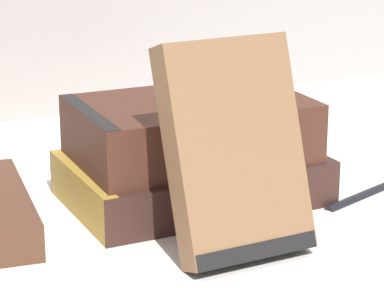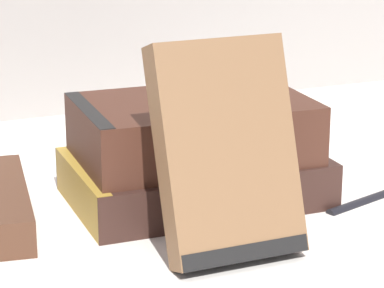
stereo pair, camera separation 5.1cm
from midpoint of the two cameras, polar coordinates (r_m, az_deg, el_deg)
The scene contains 6 objects.
ground_plane at distance 0.75m, azimuth 0.31°, elevation -4.09°, with size 3.00×3.00×0.00m, color white.
book_flat_bottom at distance 0.77m, azimuth -2.27°, elevation -2.21°, with size 0.21×0.14×0.04m.
book_flat_top at distance 0.75m, azimuth -2.39°, elevation 0.89°, with size 0.20×0.13×0.05m.
book_leaning_front at distance 0.65m, azimuth 0.48°, elevation -0.82°, with size 0.10×0.07×0.16m.
pocket_watch at distance 0.75m, azimuth 0.56°, elevation 3.09°, with size 0.06×0.06×0.01m.
fountain_pen at distance 0.80m, azimuth 9.53°, elevation -2.73°, with size 0.13×0.05×0.01m.
Camera 1 is at (-0.35, -0.61, 0.27)m, focal length 85.00 mm.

